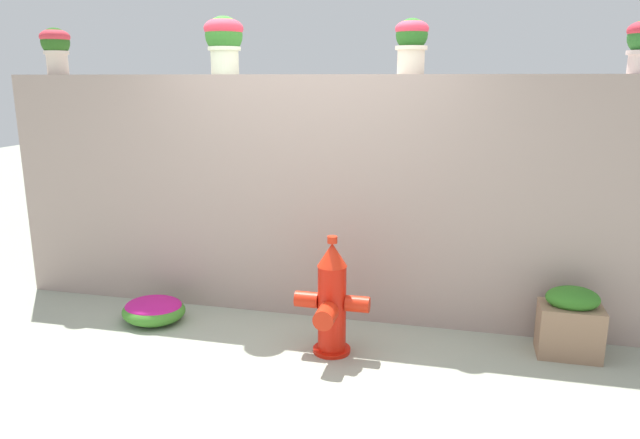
{
  "coord_description": "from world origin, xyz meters",
  "views": [
    {
      "loc": [
        1.21,
        -3.66,
        2.0
      ],
      "look_at": [
        0.1,
        0.9,
        0.87
      ],
      "focal_mm": 32.96,
      "sensor_mm": 36.0,
      "label": 1
    }
  ],
  "objects": [
    {
      "name": "ground_plane",
      "position": [
        0.0,
        0.0,
        0.0
      ],
      "size": [
        24.0,
        24.0,
        0.0
      ],
      "primitive_type": "plane",
      "color": "#9AA08D"
    },
    {
      "name": "stone_wall",
      "position": [
        0.0,
        1.1,
        1.01
      ],
      "size": [
        5.48,
        0.35,
        2.03
      ],
      "primitive_type": "cube",
      "color": "#A68F86",
      "rests_on": "ground"
    },
    {
      "name": "potted_plant_0",
      "position": [
        -2.4,
        1.11,
        2.28
      ],
      "size": [
        0.26,
        0.26,
        0.41
      ],
      "color": "beige",
      "rests_on": "stone_wall"
    },
    {
      "name": "potted_plant_1",
      "position": [
        -0.75,
        1.06,
        2.32
      ],
      "size": [
        0.32,
        0.32,
        0.47
      ],
      "color": "beige",
      "rests_on": "stone_wall"
    },
    {
      "name": "potted_plant_2",
      "position": [
        0.78,
        1.12,
        2.28
      ],
      "size": [
        0.26,
        0.26,
        0.42
      ],
      "color": "beige",
      "rests_on": "stone_wall"
    },
    {
      "name": "fire_hydrant",
      "position": [
        0.34,
        0.28,
        0.4
      ],
      "size": [
        0.56,
        0.44,
        0.9
      ],
      "color": "red",
      "rests_on": "ground"
    },
    {
      "name": "flower_bush_left",
      "position": [
        -1.24,
        0.49,
        0.11
      ],
      "size": [
        0.53,
        0.48,
        0.21
      ],
      "color": "#3F832A",
      "rests_on": "ground"
    },
    {
      "name": "planter_box",
      "position": [
        2.05,
        0.66,
        0.26
      ],
      "size": [
        0.44,
        0.29,
        0.54
      ],
      "color": "#967156",
      "rests_on": "ground"
    }
  ]
}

